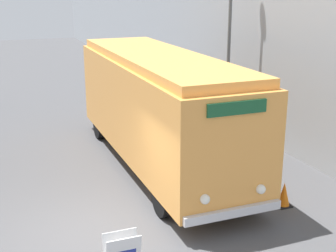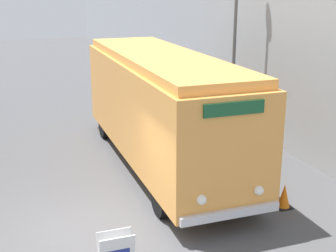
# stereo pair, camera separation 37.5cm
# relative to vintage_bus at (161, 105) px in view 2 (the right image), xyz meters

# --- Properties ---
(ground_plane) EXTENTS (80.00, 80.00, 0.00)m
(ground_plane) POSITION_rel_vintage_bus_xyz_m (-2.87, -3.44, -1.89)
(ground_plane) COLOR #4C4C4F
(building_wall_right) EXTENTS (0.30, 60.00, 6.89)m
(building_wall_right) POSITION_rel_vintage_bus_xyz_m (4.41, 6.56, 1.56)
(building_wall_right) COLOR #9EA3A8
(building_wall_right) RESTS_ON ground_plane
(vintage_bus) EXTENTS (2.48, 9.29, 3.40)m
(vintage_bus) POSITION_rel_vintage_bus_xyz_m (0.00, 0.00, 0.00)
(vintage_bus) COLOR black
(vintage_bus) RESTS_ON ground_plane
(streetlamp) EXTENTS (0.36, 0.36, 7.26)m
(streetlamp) POSITION_rel_vintage_bus_xyz_m (3.39, 2.00, 2.73)
(streetlamp) COLOR #595E60
(streetlamp) RESTS_ON ground_plane
(traffic_cone) EXTENTS (0.36, 0.36, 0.63)m
(traffic_cone) POSITION_rel_vintage_bus_xyz_m (1.90, -3.80, -1.58)
(traffic_cone) COLOR black
(traffic_cone) RESTS_ON ground_plane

